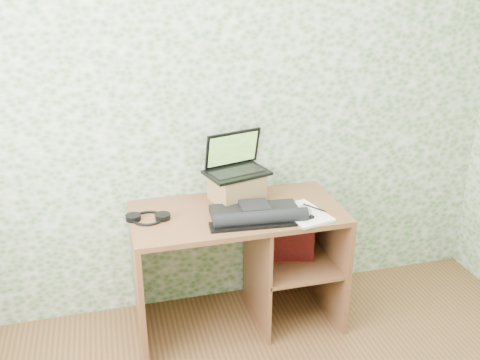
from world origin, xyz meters
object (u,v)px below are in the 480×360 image
object	(u,v)px
laptop	(235,163)
notepad	(304,214)
desk	(249,248)
keyboard	(257,214)
riser	(237,187)

from	to	relation	value
laptop	notepad	bearing A→B (deg)	-61.77
desk	notepad	xyz separation A→B (m)	(0.27, -0.17, 0.28)
desk	laptop	world-z (taller)	laptop
laptop	keyboard	size ratio (longest dim) A/B	0.71
riser	notepad	size ratio (longest dim) A/B	0.91
riser	notepad	xyz separation A→B (m)	(0.31, -0.29, -0.08)
laptop	notepad	size ratio (longest dim) A/B	1.32
desk	notepad	distance (m)	0.42
desk	laptop	distance (m)	0.52
keyboard	notepad	world-z (taller)	keyboard
riser	keyboard	world-z (taller)	riser
riser	notepad	distance (m)	0.43
desk	notepad	world-z (taller)	notepad
keyboard	laptop	bearing A→B (deg)	103.11
desk	riser	bearing A→B (deg)	110.22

